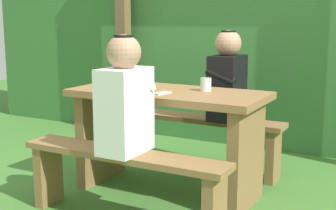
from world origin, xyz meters
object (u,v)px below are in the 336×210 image
at_px(picnic_table, 168,124).
at_px(person_black_coat, 227,79).
at_px(bottle_left, 127,74).
at_px(person_white_shirt, 125,99).
at_px(cell_phone, 162,93).
at_px(bench_near, 123,172).
at_px(bench_far, 201,132).
at_px(drinking_glass, 206,84).

relative_size(picnic_table, person_black_coat, 1.95).
bearing_deg(picnic_table, bottle_left, -179.18).
bearing_deg(person_black_coat, picnic_table, -110.70).
height_order(person_white_shirt, cell_phone, person_white_shirt).
bearing_deg(bench_near, bench_far, 90.00).
distance_m(bench_near, person_white_shirt, 0.46).
bearing_deg(bottle_left, drinking_glass, 10.94).
distance_m(bottle_left, cell_phone, 0.41).
height_order(picnic_table, bottle_left, bottle_left).
xyz_separation_m(person_white_shirt, cell_phone, (0.01, 0.44, -0.02)).
height_order(picnic_table, cell_phone, cell_phone).
relative_size(picnic_table, cell_phone, 10.00).
xyz_separation_m(bench_far, person_white_shirt, (0.02, -1.18, 0.46)).
relative_size(bottle_left, cell_phone, 1.80).
bearing_deg(drinking_glass, person_white_shirt, -108.01).
distance_m(bench_near, person_black_coat, 1.28).
bearing_deg(person_white_shirt, person_black_coat, 80.27).
bearing_deg(cell_phone, bottle_left, 170.53).
distance_m(picnic_table, person_white_shirt, 0.65).
distance_m(drinking_glass, cell_phone, 0.34).
xyz_separation_m(bench_far, person_black_coat, (0.22, -0.00, 0.46)).
distance_m(bench_near, cell_phone, 0.62).
bearing_deg(cell_phone, drinking_glass, 61.28).
bearing_deg(person_black_coat, drinking_glass, -87.02).
relative_size(picnic_table, bottle_left, 5.54).
relative_size(person_white_shirt, bottle_left, 2.85).
height_order(bench_near, person_black_coat, person_black_coat).
bearing_deg(picnic_table, bench_far, 90.00).
bearing_deg(drinking_glass, picnic_table, -156.20).
height_order(bench_near, cell_phone, cell_phone).
xyz_separation_m(bench_near, bottle_left, (-0.34, 0.59, 0.54)).
height_order(picnic_table, bench_far, picnic_table).
relative_size(person_black_coat, cell_phone, 5.14).
height_order(bench_near, person_white_shirt, person_white_shirt).
xyz_separation_m(bottle_left, cell_phone, (0.37, -0.14, -0.10)).
bearing_deg(cell_phone, picnic_table, 112.88).
height_order(bench_far, person_black_coat, person_black_coat).
height_order(picnic_table, person_black_coat, person_black_coat).
distance_m(bench_far, person_black_coat, 0.51).
distance_m(bench_far, bottle_left, 0.87).
bearing_deg(cell_phone, person_white_shirt, -79.61).
bearing_deg(picnic_table, drinking_glass, 23.80).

